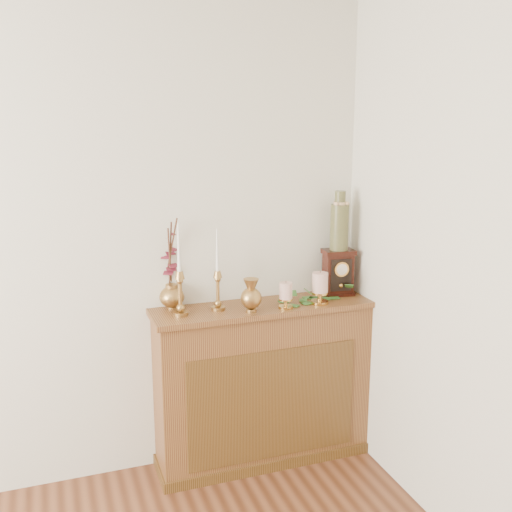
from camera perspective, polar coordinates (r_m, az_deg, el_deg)
name	(u,v)px	position (r m, az deg, el deg)	size (l,w,h in m)	color
console_shelf	(263,388)	(3.47, 0.72, -12.46)	(1.24, 0.34, 0.93)	brown
candlestick_left	(180,286)	(3.09, -7.26, -2.86)	(0.08, 0.08, 0.48)	#A17E40
candlestick_center	(218,284)	(3.17, -3.67, -2.67)	(0.07, 0.07, 0.44)	#A17E40
bud_vase	(251,296)	(3.14, -0.47, -3.81)	(0.11, 0.11, 0.18)	#A17E40
ginger_jar	(170,266)	(3.24, -8.17, -0.98)	(0.20, 0.22, 0.50)	#A17E40
pillar_candle_left	(286,294)	(3.21, 2.85, -3.64)	(0.08, 0.08, 0.15)	gold
pillar_candle_right	(320,286)	(3.30, 6.11, -2.91)	(0.10, 0.10, 0.19)	gold
ivy_garland	(318,297)	(3.39, 5.95, -3.93)	(0.48, 0.22, 0.09)	#36702A
mantel_clock	(338,273)	(3.48, 7.82, -1.58)	(0.19, 0.14, 0.27)	black
ceramic_vase	(339,224)	(3.42, 7.95, 3.07)	(0.10, 0.10, 0.34)	#1C3828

